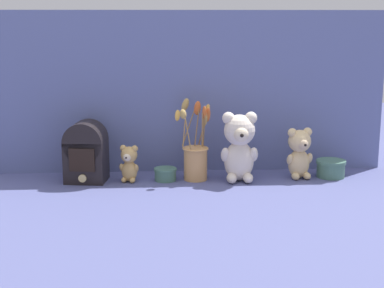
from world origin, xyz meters
The scene contains 9 objects.
ground_plane centered at (0.00, 0.00, 0.00)m, with size 4.00×4.00×0.00m, color #4C5184.
backdrop_wall centered at (0.00, 0.17, 0.32)m, with size 1.57×0.02×0.64m.
teddy_bear_large centered at (0.18, -0.01, 0.14)m, with size 0.14×0.14×0.27m.
teddy_bear_medium centered at (0.42, 0.02, 0.10)m, with size 0.11×0.10×0.20m.
teddy_bear_small centered at (-0.24, 0.01, 0.07)m, with size 0.08×0.07×0.14m.
flower_vase centered at (0.01, 0.03, 0.10)m, with size 0.15×0.15×0.31m.
vintage_radio centered at (-0.40, 0.03, 0.12)m, with size 0.17×0.15×0.23m.
decorative_tin_tall centered at (0.55, 0.03, 0.03)m, with size 0.12×0.12×0.07m.
decorative_tin_short centered at (-0.10, 0.02, 0.02)m, with size 0.09×0.09×0.05m.
Camera 1 is at (-0.14, -2.17, 0.62)m, focal length 55.00 mm.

